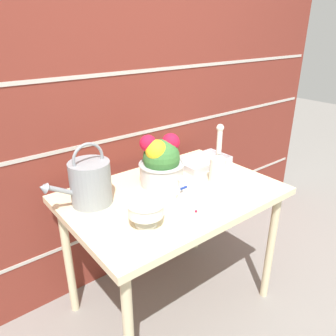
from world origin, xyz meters
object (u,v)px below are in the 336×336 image
Objects in this scene: glass_decanter at (218,164)px; crystal_pedestal_bowl at (146,210)px; watering_can at (90,182)px; flower_planter at (161,162)px; wire_tray at (203,163)px; figurine_vase at (181,194)px.

crystal_pedestal_bowl is at bearing -168.13° from glass_decanter.
flower_planter is (0.38, -0.04, 0.02)m from watering_can.
crystal_pedestal_bowl is 0.73m from wire_tray.
wire_tray is at bearing 0.70° from watering_can.
glass_decanter is 0.34m from figurine_vase.
crystal_pedestal_bowl is (0.09, -0.32, -0.03)m from watering_can.
flower_planter is 1.78× the size of figurine_vase.
wire_tray is at bearing 34.42° from figurine_vase.
flower_planter is 0.86× the size of wire_tray.
watering_can reaches higher than crystal_pedestal_bowl.
figurine_vase is at bearing -105.48° from flower_planter.
wire_tray is (0.36, 0.05, -0.12)m from flower_planter.
crystal_pedestal_bowl is 0.58× the size of flower_planter.
flower_planter is at bearing -6.24° from watering_can.
glass_decanter is at bearing -17.40° from watering_can.
watering_can reaches higher than figurine_vase.
figurine_vase is (-0.33, -0.08, -0.04)m from glass_decanter.
glass_decanter is 0.25m from wire_tray.
watering_can is 1.06× the size of glass_decanter.
watering_can reaches higher than wire_tray.
wire_tray is (0.65, 0.33, -0.07)m from crystal_pedestal_bowl.
crystal_pedestal_bowl is at bearing -136.45° from flower_planter.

